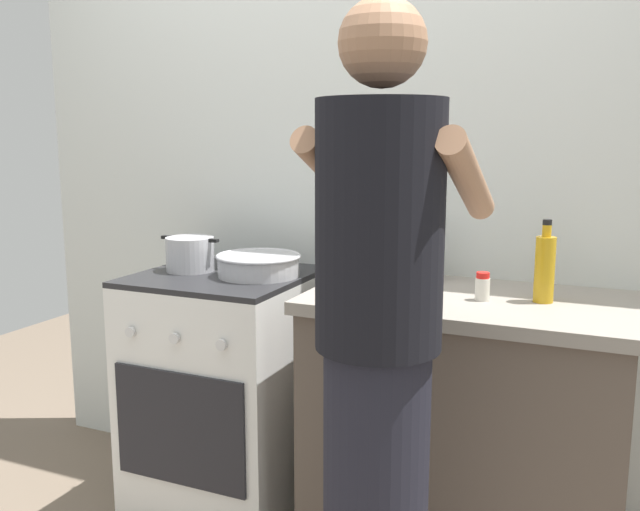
{
  "coord_description": "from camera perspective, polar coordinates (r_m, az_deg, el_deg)",
  "views": [
    {
      "loc": [
        0.96,
        -1.95,
        1.4
      ],
      "look_at": [
        0.05,
        0.12,
        1.0
      ],
      "focal_mm": 38.29,
      "sensor_mm": 36.0,
      "label": 1
    }
  ],
  "objects": [
    {
      "name": "back_wall",
      "position": [
        2.56,
        6.54,
        6.63
      ],
      "size": [
        3.2,
        0.1,
        2.5
      ],
      "color": "silver",
      "rests_on": "ground"
    },
    {
      "name": "oil_bottle",
      "position": [
        2.16,
        18.27,
        -0.97
      ],
      "size": [
        0.06,
        0.06,
        0.25
      ],
      "color": "gold",
      "rests_on": "countertop"
    },
    {
      "name": "spice_bottle",
      "position": [
        2.14,
        13.42,
        -2.56
      ],
      "size": [
        0.04,
        0.04,
        0.09
      ],
      "color": "silver",
      "rests_on": "countertop"
    },
    {
      "name": "countertop",
      "position": [
        2.33,
        11.98,
        -14.12
      ],
      "size": [
        1.0,
        0.6,
        0.9
      ],
      "color": "brown",
      "rests_on": "ground"
    },
    {
      "name": "utensil_crock",
      "position": [
        2.41,
        8.98,
        0.07
      ],
      "size": [
        0.1,
        0.1,
        0.32
      ],
      "color": "silver",
      "rests_on": "countertop"
    },
    {
      "name": "mixing_bowl",
      "position": [
        2.45,
        -5.15,
        -0.71
      ],
      "size": [
        0.31,
        0.31,
        0.08
      ],
      "color": "#B7B7BC",
      "rests_on": "stove_range"
    },
    {
      "name": "pot",
      "position": [
        2.58,
        -10.8,
        0.13
      ],
      "size": [
        0.24,
        0.18,
        0.13
      ],
      "color": "#B2B2B7",
      "rests_on": "stove_range"
    },
    {
      "name": "stove_range",
      "position": [
        2.64,
        -7.87,
        -11.12
      ],
      "size": [
        0.6,
        0.62,
        0.9
      ],
      "color": "white",
      "rests_on": "ground"
    },
    {
      "name": "person",
      "position": [
        1.66,
        4.88,
        -8.89
      ],
      "size": [
        0.41,
        0.5,
        1.7
      ],
      "color": "black",
      "rests_on": "ground"
    }
  ]
}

